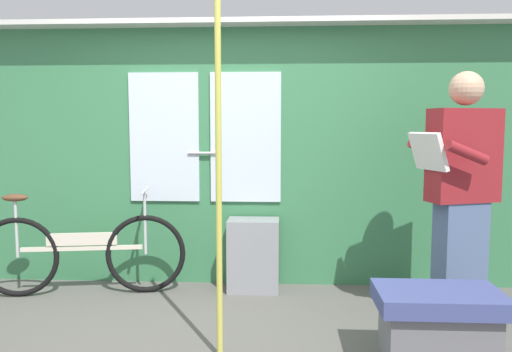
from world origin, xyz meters
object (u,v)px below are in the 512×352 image
(trash_bin_by_wall, at_px, (253,255))
(bench_seat_corner, at_px, (438,326))
(bicycle_near_door, at_px, (81,252))
(passenger_reading_newspaper, at_px, (461,192))
(handrail_pole, at_px, (219,174))

(trash_bin_by_wall, xyz_separation_m, bench_seat_corner, (1.13, -1.31, -0.06))
(bicycle_near_door, height_order, passenger_reading_newspaper, passenger_reading_newspaper)
(bicycle_near_door, bearing_deg, handrail_pole, -49.03)
(handrail_pole, bearing_deg, bench_seat_corner, -2.61)
(trash_bin_by_wall, relative_size, handrail_pole, 0.27)
(bench_seat_corner, bearing_deg, bicycle_near_door, 156.10)
(trash_bin_by_wall, height_order, bench_seat_corner, trash_bin_by_wall)
(bicycle_near_door, bearing_deg, trash_bin_by_wall, -1.41)
(bicycle_near_door, bearing_deg, bench_seat_corner, -33.02)
(trash_bin_by_wall, bearing_deg, passenger_reading_newspaper, -22.00)
(trash_bin_by_wall, xyz_separation_m, handrail_pole, (-0.12, -1.25, 0.80))
(passenger_reading_newspaper, bearing_deg, bicycle_near_door, -26.25)
(passenger_reading_newspaper, distance_m, bench_seat_corner, 1.04)
(handrail_pole, relative_size, bench_seat_corner, 3.14)
(trash_bin_by_wall, bearing_deg, handrail_pole, -95.69)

